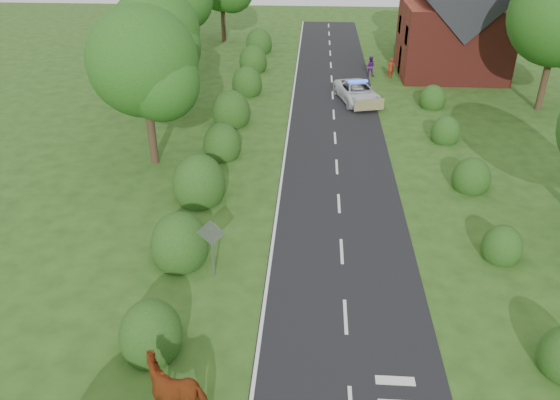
# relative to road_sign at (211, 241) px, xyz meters

# --- Properties ---
(ground) EXTENTS (120.00, 120.00, 0.00)m
(ground) POSITION_rel_road_sign_xyz_m (5.00, -2.00, -1.65)
(ground) COLOR #274818
(road) EXTENTS (6.00, 70.00, 0.02)m
(road) POSITION_rel_road_sign_xyz_m (5.00, 13.00, -1.64)
(road) COLOR black
(road) RESTS_ON ground
(road_markings) EXTENTS (4.96, 70.00, 0.01)m
(road_markings) POSITION_rel_road_sign_xyz_m (3.40, 10.93, -1.63)
(road_markings) COLOR white
(road_markings) RESTS_ON road
(hedgerow_left) EXTENTS (2.75, 50.41, 3.00)m
(hedgerow_left) POSITION_rel_road_sign_xyz_m (-1.51, 9.69, -0.91)
(hedgerow_left) COLOR #143E12
(hedgerow_left) RESTS_ON ground
(hedgerow_right) EXTENTS (2.10, 45.78, 2.10)m
(hedgerow_right) POSITION_rel_road_sign_xyz_m (11.60, 9.21, -1.10)
(hedgerow_right) COLOR #143E12
(hedgerow_right) RESTS_ON ground
(tree_left_a) EXTENTS (5.74, 5.60, 8.38)m
(tree_left_a) POSITION_rel_road_sign_xyz_m (-4.75, 9.86, 3.69)
(tree_left_a) COLOR #332316
(tree_left_a) RESTS_ON ground
(tree_left_b) EXTENTS (5.74, 5.60, 8.07)m
(tree_left_b) POSITION_rel_road_sign_xyz_m (-6.25, 17.86, 3.39)
(tree_left_b) COLOR #332316
(tree_left_b) RESTS_ON ground
(road_sign) EXTENTS (1.06, 0.08, 2.53)m
(road_sign) POSITION_rel_road_sign_xyz_m (0.00, 0.00, 0.00)
(road_sign) COLOR gray
(road_sign) RESTS_ON ground
(house) EXTENTS (8.00, 7.40, 9.17)m
(house) POSITION_rel_road_sign_xyz_m (14.49, 28.00, 2.13)
(house) COLOR maroon
(house) RESTS_ON ground
(cow) EXTENTS (2.41, 1.46, 1.63)m
(cow) POSITION_rel_road_sign_xyz_m (0.13, -6.25, -0.84)
(cow) COLOR #66280C
(cow) RESTS_ON ground
(police_van) EXTENTS (3.53, 5.46, 1.54)m
(police_van) POSITION_rel_road_sign_xyz_m (6.68, 20.74, -0.96)
(police_van) COLOR silver
(police_van) RESTS_ON ground
(pedestrian_red) EXTENTS (0.68, 0.56, 1.61)m
(pedestrian_red) POSITION_rel_road_sign_xyz_m (9.65, 26.61, -0.85)
(pedestrian_red) COLOR maroon
(pedestrian_red) RESTS_ON ground
(pedestrian_purple) EXTENTS (0.90, 0.77, 1.61)m
(pedestrian_purple) POSITION_rel_road_sign_xyz_m (8.06, 27.03, -0.85)
(pedestrian_purple) COLOR #4D186F
(pedestrian_purple) RESTS_ON ground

